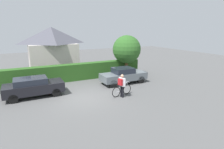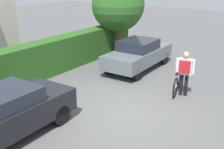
{
  "view_description": "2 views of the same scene",
  "coord_description": "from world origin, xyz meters",
  "px_view_note": "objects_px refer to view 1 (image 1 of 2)",
  "views": [
    {
      "loc": [
        -3.64,
        -11.79,
        4.79
      ],
      "look_at": [
        2.39,
        0.26,
        1.4
      ],
      "focal_mm": 29.21,
      "sensor_mm": 36.0,
      "label": 1
    },
    {
      "loc": [
        -7.18,
        -4.44,
        4.31
      ],
      "look_at": [
        0.7,
        0.92,
        0.96
      ],
      "focal_mm": 45.88,
      "sensor_mm": 36.0,
      "label": 2
    }
  ],
  "objects_px": {
    "tree_kerbside": "(127,50)",
    "person_rider": "(122,84)",
    "bicycle": "(122,90)",
    "parked_car_near": "(34,87)",
    "parked_car_far": "(123,75)"
  },
  "relations": [
    {
      "from": "bicycle",
      "to": "person_rider",
      "type": "xyz_separation_m",
      "value": [
        -0.17,
        -0.28,
        0.62
      ]
    },
    {
      "from": "parked_car_near",
      "to": "bicycle",
      "type": "height_order",
      "value": "parked_car_near"
    },
    {
      "from": "parked_car_near",
      "to": "bicycle",
      "type": "bearing_deg",
      "value": -24.98
    },
    {
      "from": "parked_car_far",
      "to": "parked_car_near",
      "type": "bearing_deg",
      "value": -180.0
    },
    {
      "from": "bicycle",
      "to": "tree_kerbside",
      "type": "xyz_separation_m",
      "value": [
        3.33,
        4.93,
        2.33
      ]
    },
    {
      "from": "parked_car_near",
      "to": "person_rider",
      "type": "xyz_separation_m",
      "value": [
        5.61,
        -2.97,
        0.28
      ]
    },
    {
      "from": "parked_car_far",
      "to": "person_rider",
      "type": "distance_m",
      "value": 3.51
    },
    {
      "from": "bicycle",
      "to": "parked_car_near",
      "type": "bearing_deg",
      "value": 155.02
    },
    {
      "from": "tree_kerbside",
      "to": "bicycle",
      "type": "bearing_deg",
      "value": -124.05
    },
    {
      "from": "bicycle",
      "to": "person_rider",
      "type": "relative_size",
      "value": 1.04
    },
    {
      "from": "parked_car_near",
      "to": "person_rider",
      "type": "relative_size",
      "value": 2.42
    },
    {
      "from": "person_rider",
      "to": "tree_kerbside",
      "type": "xyz_separation_m",
      "value": [
        3.5,
        5.21,
        1.71
      ]
    },
    {
      "from": "tree_kerbside",
      "to": "person_rider",
      "type": "bearing_deg",
      "value": -123.9
    },
    {
      "from": "parked_car_far",
      "to": "bicycle",
      "type": "distance_m",
      "value": 3.19
    },
    {
      "from": "parked_car_near",
      "to": "person_rider",
      "type": "height_order",
      "value": "person_rider"
    }
  ]
}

